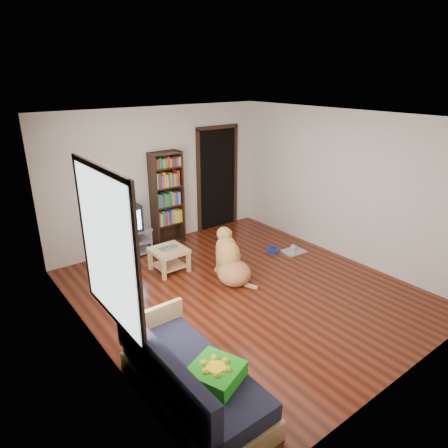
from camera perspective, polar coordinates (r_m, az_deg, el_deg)
ground at (r=6.26m, az=2.73°, el=-9.43°), size 5.00×5.00×0.00m
ceiling at (r=5.45m, az=3.21°, el=14.95°), size 5.00×5.00×0.00m
wall_back at (r=7.72m, az=-9.20°, el=6.63°), size 4.50×0.00×4.50m
wall_front at (r=4.29m, az=25.20°, el=-6.86°), size 4.50×0.00×4.50m
wall_left at (r=4.69m, az=-18.59°, el=-3.61°), size 0.00×5.00×5.00m
wall_right at (r=7.33m, az=16.57°, el=5.27°), size 0.00×5.00×5.00m
green_cushion at (r=4.02m, az=-1.19°, el=-20.53°), size 0.59×0.59×0.15m
laptop at (r=6.71m, az=-7.79°, el=-3.51°), size 0.35×0.25×0.03m
dog_bowl at (r=7.56m, az=7.00°, el=-3.70°), size 0.22×0.22×0.08m
grey_rag at (r=7.61m, az=9.93°, el=-3.89°), size 0.43×0.35×0.03m
window at (r=4.18m, az=-16.36°, el=-3.37°), size 0.03×1.46×1.70m
doorway at (r=8.45m, az=-0.97°, el=6.85°), size 1.03×0.05×2.19m
tv_stand at (r=7.46m, az=-13.88°, el=-2.59°), size 0.90×0.45×0.50m
crt_tv at (r=7.31m, az=-14.27°, el=0.88°), size 0.55×0.52×0.58m
bookshelf at (r=7.69m, az=-8.18°, el=4.31°), size 0.60×0.30×1.80m
sofa at (r=4.30m, az=-5.05°, el=-21.46°), size 0.80×1.80×0.80m
coffee_table at (r=6.79m, az=-7.87°, el=-4.45°), size 0.55×0.55×0.40m
dog at (r=6.45m, az=0.91°, el=-5.33°), size 0.64×1.05×0.85m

